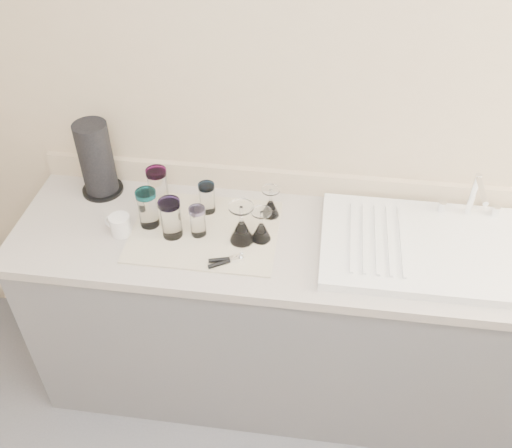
# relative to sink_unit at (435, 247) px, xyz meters

# --- Properties ---
(counter_unit) EXTENTS (2.06, 0.62, 0.90)m
(counter_unit) POSITION_rel_sink_unit_xyz_m (-0.55, -0.00, -0.47)
(counter_unit) COLOR slate
(counter_unit) RESTS_ON ground
(sink_unit) EXTENTS (0.82, 0.50, 0.22)m
(sink_unit) POSITION_rel_sink_unit_xyz_m (0.00, 0.00, 0.00)
(sink_unit) COLOR white
(sink_unit) RESTS_ON counter_unit
(dish_towel) EXTENTS (0.55, 0.42, 0.01)m
(dish_towel) POSITION_rel_sink_unit_xyz_m (-0.85, -0.01, -0.02)
(dish_towel) COLOR beige
(dish_towel) RESTS_ON counter_unit
(tumbler_teal) EXTENTS (0.08, 0.08, 0.16)m
(tumbler_teal) POSITION_rel_sink_unit_xyz_m (-1.06, 0.13, 0.07)
(tumbler_teal) COLOR white
(tumbler_teal) RESTS_ON dish_towel
(tumbler_purple) EXTENTS (0.06, 0.06, 0.13)m
(tumbler_purple) POSITION_rel_sink_unit_xyz_m (-0.86, 0.11, 0.05)
(tumbler_purple) COLOR white
(tumbler_purple) RESTS_ON dish_towel
(tumbler_magenta) EXTENTS (0.08, 0.08, 0.15)m
(tumbler_magenta) POSITION_rel_sink_unit_xyz_m (-1.07, -0.00, 0.07)
(tumbler_magenta) COLOR white
(tumbler_magenta) RESTS_ON dish_towel
(tumbler_blue) EXTENTS (0.08, 0.08, 0.16)m
(tumbler_blue) POSITION_rel_sink_unit_xyz_m (-0.97, -0.05, 0.07)
(tumbler_blue) COLOR white
(tumbler_blue) RESTS_ON dish_towel
(tumbler_lavender) EXTENTS (0.06, 0.06, 0.12)m
(tumbler_lavender) POSITION_rel_sink_unit_xyz_m (-0.87, -0.03, 0.05)
(tumbler_lavender) COLOR white
(tumbler_lavender) RESTS_ON dish_towel
(goblet_back_right) EXTENTS (0.07, 0.07, 0.12)m
(goblet_back_right) POSITION_rel_sink_unit_xyz_m (-0.62, 0.12, 0.03)
(goblet_back_right) COLOR white
(goblet_back_right) RESTS_ON dish_towel
(goblet_front_left) EXTENTS (0.09, 0.09, 0.16)m
(goblet_front_left) POSITION_rel_sink_unit_xyz_m (-0.70, -0.04, 0.04)
(goblet_front_left) COLOR white
(goblet_front_left) RESTS_ON dish_towel
(goblet_front_right) EXTENTS (0.07, 0.07, 0.13)m
(goblet_front_right) POSITION_rel_sink_unit_xyz_m (-0.63, -0.03, 0.03)
(goblet_front_right) COLOR white
(goblet_front_right) RESTS_ON dish_towel
(can_opener) EXTENTS (0.13, 0.08, 0.02)m
(can_opener) POSITION_rel_sink_unit_xyz_m (-0.74, -0.17, -0.00)
(can_opener) COLOR silver
(can_opener) RESTS_ON dish_towel
(white_mug) EXTENTS (0.12, 0.09, 0.08)m
(white_mug) POSITION_rel_sink_unit_xyz_m (-1.16, -0.06, 0.02)
(white_mug) COLOR silver
(white_mug) RESTS_ON counter_unit
(paper_towel_roll) EXTENTS (0.17, 0.17, 0.31)m
(paper_towel_roll) POSITION_rel_sink_unit_xyz_m (-1.32, 0.19, 0.13)
(paper_towel_roll) COLOR black
(paper_towel_roll) RESTS_ON counter_unit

